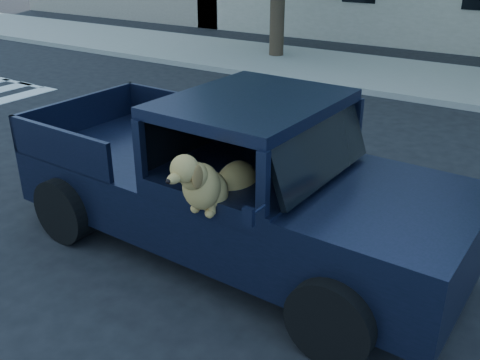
{
  "coord_description": "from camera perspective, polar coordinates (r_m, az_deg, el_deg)",
  "views": [
    {
      "loc": [
        4.15,
        -4.89,
        3.42
      ],
      "look_at": [
        1.38,
        -0.66,
        1.13
      ],
      "focal_mm": 40.0,
      "sensor_mm": 36.0,
      "label": 1
    }
  ],
  "objects": [
    {
      "name": "ground",
      "position": [
        7.26,
        -6.31,
        -3.86
      ],
      "size": [
        120.0,
        120.0,
        0.0
      ],
      "primitive_type": "plane",
      "color": "black",
      "rests_on": "ground"
    },
    {
      "name": "far_sidewalk",
      "position": [
        15.06,
        16.65,
        10.54
      ],
      "size": [
        60.0,
        4.0,
        0.15
      ],
      "primitive_type": "cube",
      "color": "gray",
      "rests_on": "ground"
    },
    {
      "name": "lane_stripes",
      "position": [
        9.22,
        17.3,
        1.48
      ],
      "size": [
        21.6,
        0.14,
        0.01
      ],
      "primitive_type": null,
      "color": "silver",
      "rests_on": "ground"
    },
    {
      "name": "pickup_truck",
      "position": [
        6.26,
        -1.44,
        -1.94
      ],
      "size": [
        5.38,
        2.8,
        1.9
      ],
      "rotation": [
        0.0,
        0.0,
        -0.03
      ],
      "color": "black",
      "rests_on": "ground"
    }
  ]
}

